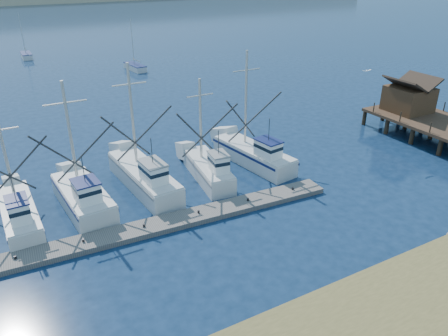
{
  "coord_description": "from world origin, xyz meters",
  "views": [
    {
      "loc": [
        -17.3,
        -17.72,
        16.74
      ],
      "look_at": [
        -3.08,
        8.0,
        2.59
      ],
      "focal_mm": 35.0,
      "sensor_mm": 36.0,
      "label": 1
    }
  ],
  "objects": [
    {
      "name": "ground",
      "position": [
        0.0,
        0.0,
        0.0
      ],
      "size": [
        500.0,
        500.0,
        0.0
      ],
      "primitive_type": "plane",
      "color": "#0C1D35",
      "rests_on": "ground"
    },
    {
      "name": "floating_dock",
      "position": [
        -10.01,
        6.64,
        0.19
      ],
      "size": [
        28.62,
        3.42,
        0.38
      ],
      "primitive_type": "cube",
      "rotation": [
        0.0,
        0.0,
        -0.05
      ],
      "color": "#625C58",
      "rests_on": "ground"
    },
    {
      "name": "timber_pier",
      "position": [
        21.5,
        8.46,
        2.57
      ],
      "size": [
        7.0,
        20.0,
        8.0
      ],
      "color": "black",
      "rests_on": "ground"
    },
    {
      "name": "trawler_fleet",
      "position": [
        -9.48,
        11.7,
        0.99
      ],
      "size": [
        28.24,
        9.6,
        9.83
      ],
      "color": "silver",
      "rests_on": "ground"
    },
    {
      "name": "sailboat_near",
      "position": [
        4.79,
        52.67,
        0.5
      ],
      "size": [
        2.32,
        5.48,
        8.1
      ],
      "rotation": [
        0.0,
        0.0,
        0.12
      ],
      "color": "silver",
      "rests_on": "ground"
    },
    {
      "name": "sailboat_far",
      "position": [
        -9.79,
        71.61,
        0.51
      ],
      "size": [
        1.7,
        4.71,
        8.1
      ],
      "rotation": [
        0.0,
        0.0,
        -0.01
      ],
      "color": "silver",
      "rests_on": "ground"
    },
    {
      "name": "flying_gull",
      "position": [
        13.21,
        10.61,
        7.52
      ],
      "size": [
        0.98,
        0.18,
        0.18
      ],
      "color": "white",
      "rests_on": "ground"
    }
  ]
}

